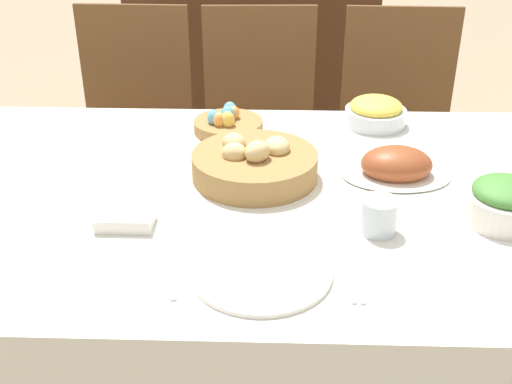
# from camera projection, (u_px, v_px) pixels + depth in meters

# --- Properties ---
(dining_table) EXTENTS (1.69, 1.07, 0.76)m
(dining_table) POSITION_uv_depth(u_px,v_px,m) (259.00, 315.00, 1.73)
(dining_table) COLOR silver
(dining_table) RESTS_ON ground
(chair_far_left) EXTENTS (0.43, 0.43, 0.99)m
(chair_far_left) POSITION_uv_depth(u_px,v_px,m) (134.00, 136.00, 2.45)
(chair_far_left) COLOR brown
(chair_far_left) RESTS_ON ground
(chair_far_right) EXTENTS (0.43, 0.43, 0.99)m
(chair_far_right) POSITION_uv_depth(u_px,v_px,m) (396.00, 139.00, 2.42)
(chair_far_right) COLOR brown
(chair_far_right) RESTS_ON ground
(chair_far_center) EXTENTS (0.44, 0.44, 0.99)m
(chair_far_center) POSITION_uv_depth(u_px,v_px,m) (260.00, 137.00, 2.43)
(chair_far_center) COLOR brown
(chair_far_center) RESTS_ON ground
(sideboard) EXTENTS (1.19, 0.44, 0.98)m
(sideboard) POSITION_uv_depth(u_px,v_px,m) (253.00, 69.00, 3.28)
(sideboard) COLOR #4C2D19
(sideboard) RESTS_ON ground
(bread_basket) EXTENTS (0.31, 0.31, 0.11)m
(bread_basket) POSITION_uv_depth(u_px,v_px,m) (255.00, 164.00, 1.59)
(bread_basket) COLOR #9E7542
(bread_basket) RESTS_ON dining_table
(egg_basket) EXTENTS (0.20, 0.20, 0.08)m
(egg_basket) POSITION_uv_depth(u_px,v_px,m) (228.00, 123.00, 1.85)
(egg_basket) COLOR #9E7542
(egg_basket) RESTS_ON dining_table
(ham_platter) EXTENTS (0.27, 0.19, 0.09)m
(ham_platter) POSITION_uv_depth(u_px,v_px,m) (396.00, 166.00, 1.60)
(ham_platter) COLOR silver
(ham_platter) RESTS_ON dining_table
(green_salad_bowl) EXTENTS (0.18, 0.18, 0.10)m
(green_salad_bowl) POSITION_uv_depth(u_px,v_px,m) (506.00, 202.00, 1.40)
(green_salad_bowl) COLOR silver
(green_salad_bowl) RESTS_ON dining_table
(pineapple_bowl) EXTENTS (0.18, 0.18, 0.09)m
(pineapple_bowl) POSITION_uv_depth(u_px,v_px,m) (376.00, 112.00, 1.89)
(pineapple_bowl) COLOR silver
(pineapple_bowl) RESTS_ON dining_table
(dinner_plate) EXTENTS (0.28, 0.28, 0.01)m
(dinner_plate) POSITION_uv_depth(u_px,v_px,m) (261.00, 271.00, 1.25)
(dinner_plate) COLOR silver
(dinner_plate) RESTS_ON dining_table
(fork) EXTENTS (0.02, 0.19, 0.00)m
(fork) POSITION_uv_depth(u_px,v_px,m) (177.00, 270.00, 1.25)
(fork) COLOR silver
(fork) RESTS_ON dining_table
(knife) EXTENTS (0.02, 0.19, 0.00)m
(knife) POSITION_uv_depth(u_px,v_px,m) (346.00, 274.00, 1.24)
(knife) COLOR silver
(knife) RESTS_ON dining_table
(spoon) EXTENTS (0.02, 0.19, 0.00)m
(spoon) POSITION_uv_depth(u_px,v_px,m) (361.00, 274.00, 1.24)
(spoon) COLOR silver
(spoon) RESTS_ON dining_table
(drinking_cup) EXTENTS (0.08, 0.08, 0.08)m
(drinking_cup) POSITION_uv_depth(u_px,v_px,m) (379.00, 216.00, 1.37)
(drinking_cup) COLOR silver
(drinking_cup) RESTS_ON dining_table
(butter_dish) EXTENTS (0.12, 0.08, 0.03)m
(butter_dish) POSITION_uv_depth(u_px,v_px,m) (125.00, 220.00, 1.40)
(butter_dish) COLOR silver
(butter_dish) RESTS_ON dining_table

